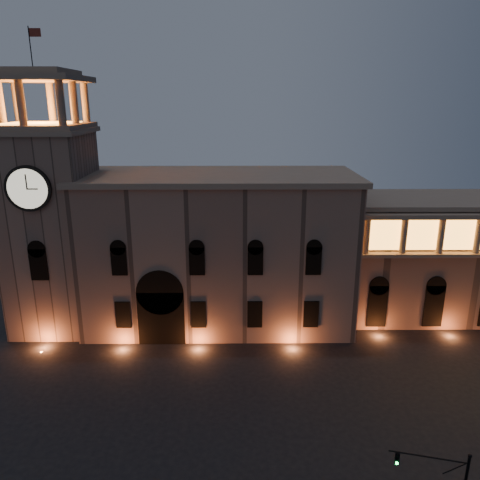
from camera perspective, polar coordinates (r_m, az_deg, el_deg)
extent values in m
plane|color=black|center=(38.85, -0.49, -24.09)|extent=(160.00, 160.00, 0.00)
cube|color=#7C6051|center=(54.15, -2.61, -1.48)|extent=(30.00, 12.00, 17.00)
cube|color=gray|center=(52.08, -2.74, 7.76)|extent=(30.80, 12.80, 0.60)
cube|color=black|center=(51.80, -9.49, -9.14)|extent=(5.00, 1.40, 6.00)
cylinder|color=black|center=(50.57, -9.65, -6.08)|extent=(5.00, 1.40, 5.00)
cube|color=orange|center=(51.71, -9.51, -9.44)|extent=(4.20, 0.20, 5.00)
cube|color=#7C6051|center=(56.31, -21.85, 0.68)|extent=(9.00, 9.00, 22.00)
cube|color=gray|center=(54.54, -23.15, 12.11)|extent=(9.80, 9.80, 0.50)
cylinder|color=black|center=(50.84, -24.43, 5.72)|extent=(4.60, 0.35, 4.60)
cylinder|color=beige|center=(50.72, -24.50, 5.69)|extent=(4.00, 0.12, 4.00)
cube|color=gray|center=(54.51, -23.21, 12.63)|extent=(9.40, 9.40, 0.50)
cube|color=orange|center=(54.50, -23.24, 12.95)|extent=(6.80, 6.80, 0.15)
cylinder|color=gray|center=(50.95, -25.16, 14.88)|extent=(0.76, 0.76, 4.20)
cylinder|color=gray|center=(49.54, -21.01, 15.32)|extent=(0.76, 0.76, 4.20)
cylinder|color=gray|center=(59.44, -25.56, 14.87)|extent=(0.76, 0.76, 4.20)
cylinder|color=gray|center=(57.98, -22.04, 15.27)|extent=(0.76, 0.76, 4.20)
cylinder|color=gray|center=(56.74, -18.33, 15.62)|extent=(0.76, 0.76, 4.20)
cylinder|color=gray|center=(55.99, -27.20, 14.65)|extent=(0.76, 0.76, 4.20)
cylinder|color=gray|center=(53.13, -19.58, 15.48)|extent=(0.76, 0.76, 4.20)
cube|color=gray|center=(54.49, -23.80, 17.60)|extent=(9.80, 9.80, 0.60)
cube|color=gray|center=(54.51, -23.88, 18.22)|extent=(7.50, 7.50, 0.60)
cylinder|color=black|center=(54.68, -24.18, 20.61)|extent=(0.10, 0.10, 4.00)
plane|color=maroon|center=(54.60, -23.74, 22.16)|extent=(1.20, 0.00, 1.20)
cylinder|color=gray|center=(51.78, 15.18, 0.56)|extent=(0.70, 0.70, 4.00)
cylinder|color=gray|center=(53.00, 19.35, 0.55)|extent=(0.70, 0.70, 4.00)
cylinder|color=gray|center=(54.48, 23.31, 0.55)|extent=(0.70, 0.70, 4.00)
cylinder|color=gray|center=(56.21, 27.04, 0.54)|extent=(0.70, 0.70, 4.00)
sphere|color=black|center=(31.74, 26.23, -22.52)|extent=(0.24, 0.24, 0.24)
cylinder|color=black|center=(31.62, 21.92, -23.31)|extent=(4.25, 1.15, 0.10)
cube|color=black|center=(31.66, 18.60, -23.88)|extent=(0.31, 0.30, 0.74)
cylinder|color=#0CE53F|center=(31.71, 18.58, -24.38)|extent=(0.17, 0.11, 0.16)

